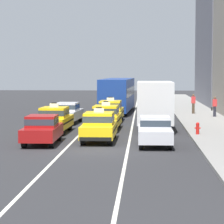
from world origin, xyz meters
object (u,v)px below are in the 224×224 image
Objects in this scene: sedan_left_nearest at (42,129)px; box_truck_right_second at (155,103)px; sedan_right_nearest at (155,130)px; pedestrian_mid_block at (193,104)px; taxi_center_second at (106,117)px; taxi_center_nearest at (99,126)px; taxi_left_second at (55,119)px; sedan_center_fifth at (121,99)px; pedestrian_near_crosswalk at (215,107)px; bus_center_fourth at (118,93)px; fire_hydrant at (198,128)px; sedan_left_third at (67,112)px; sedan_right_third at (151,109)px; taxi_center_third at (111,111)px.

sedan_left_nearest is 0.62× the size of box_truck_right_second.
pedestrian_mid_block is (3.87, 19.81, 0.18)m from sedan_right_nearest.
taxi_center_nearest is at bearing -89.85° from taxi_center_second.
box_truck_right_second is at bearing 19.41° from taxi_left_second.
pedestrian_near_crosswalk reaches higher than sedan_center_fifth.
bus_center_fourth reaches higher than pedestrian_mid_block.
fire_hydrant is at bearing -9.86° from taxi_left_second.
pedestrian_mid_block reaches higher than sedan_center_fifth.
sedan_left_third and sedan_right_nearest have the same top height.
pedestrian_near_crosswalk is at bearing 54.95° from sedan_left_nearest.
pedestrian_mid_block is (10.00, 19.50, 0.18)m from sedan_left_nearest.
pedestrian_mid_block is (3.84, 4.75, 0.18)m from sedan_right_third.
box_truck_right_second reaches higher than sedan_right_third.
sedan_right_third is (-0.11, 7.14, -0.93)m from box_truck_right_second.
box_truck_right_second is 1.62× the size of sedan_right_third.
sedan_left_third is 0.95× the size of taxi_center_third.
bus_center_fourth reaches higher than sedan_left_third.
sedan_left_third is 13.45m from sedan_right_nearest.
taxi_left_second is 1.07× the size of sedan_right_nearest.
fire_hydrant is (5.73, -18.31, -1.27)m from bus_center_fourth.
sedan_left_third and sedan_center_fifth have the same top height.
sedan_right_third is at bearing 30.68° from taxi_center_third.
bus_center_fourth is at bearing 102.46° from box_truck_right_second.
taxi_center_third is at bearing 103.53° from sedan_right_nearest.
pedestrian_mid_block is at bearing 62.85° from sedan_left_nearest.
sedan_right_nearest reaches higher than fire_hydrant.
pedestrian_near_crosswalk is (5.31, 1.61, 0.14)m from sedan_right_third.
pedestrian_near_crosswalk reaches higher than sedan_left_third.
taxi_center_second is at bearing 67.23° from sedan_left_nearest.
taxi_center_second is (3.21, 1.82, 0.00)m from taxi_left_second.
sedan_left_third and sedan_right_third have the same top height.
sedan_center_fifth is at bearing 82.79° from taxi_left_second.
sedan_center_fifth is at bearing 120.85° from pedestrian_mid_block.
sedan_left_third is at bearing 118.28° from sedan_right_nearest.
pedestrian_near_crosswalk is 3.47m from pedestrian_mid_block.
sedan_right_third is (6.37, 9.42, -0.03)m from taxi_left_second.
pedestrian_near_crosswalk reaches higher than sedan_right_third.
taxi_left_second reaches higher than sedan_left_nearest.
sedan_left_nearest and sedan_right_third have the same top height.
box_truck_right_second is at bearing -82.21° from sedan_center_fifth.
box_truck_right_second is (3.25, 6.39, 0.90)m from taxi_center_nearest.
sedan_right_third is at bearing -128.91° from pedestrian_mid_block.
sedan_left_nearest is 15.98m from sedan_right_third.
taxi_left_second is at bearing -125.76° from pedestrian_mid_block.
box_truck_right_second reaches higher than pedestrian_near_crosswalk.
sedan_right_third is at bearing 76.90° from taxi_center_nearest.
sedan_right_nearest is 0.62× the size of box_truck_right_second.
taxi_center_nearest reaches higher than sedan_left_nearest.
sedan_left_nearest is 9.91m from box_truck_right_second.
sedan_center_fifth is (0.06, 23.98, -0.03)m from taxi_center_second.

